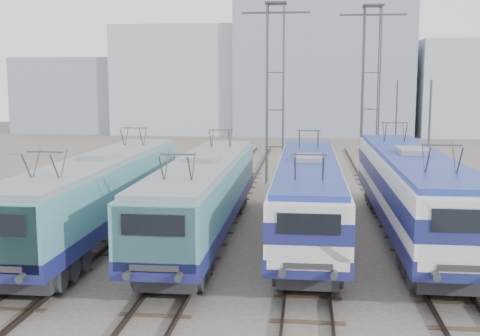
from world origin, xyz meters
name	(u,v)px	position (x,y,z in m)	size (l,w,h in m)	color
ground	(238,296)	(0.00, 0.00, 0.00)	(160.00, 160.00, 0.00)	#514C47
locomotive_far_left	(98,191)	(-6.75, 5.99, 2.22)	(2.82, 17.79, 3.35)	navy
locomotive_center_left	(203,192)	(-2.25, 6.47, 2.17)	(2.76, 17.39, 3.27)	navy
locomotive_center_right	(308,191)	(2.25, 7.17, 2.21)	(2.73, 17.26, 3.24)	navy
locomotive_far_right	(412,186)	(6.75, 7.83, 2.39)	(2.96, 18.75, 3.52)	navy
catenary_tower_west	(275,85)	(0.00, 22.00, 6.64)	(4.50, 1.20, 12.00)	#3F4247
catenary_tower_east	(371,85)	(6.50, 24.00, 6.64)	(4.50, 1.20, 12.00)	#3F4247
mast_mid	(429,146)	(8.60, 14.00, 3.50)	(0.12, 0.12, 7.00)	#3F4247
mast_rear	(396,129)	(8.60, 26.00, 3.50)	(0.12, 0.12, 7.00)	#3F4247
building_west	(187,81)	(-14.00, 62.00, 7.00)	(18.00, 12.00, 14.00)	#A1ABB5
building_center	(322,65)	(4.00, 62.00, 9.00)	(22.00, 14.00, 18.00)	gray
building_east	(479,88)	(24.00, 62.00, 6.00)	(16.00, 12.00, 12.00)	#A1ABB5
building_far_west	(74,95)	(-30.00, 62.00, 5.00)	(14.00, 10.00, 10.00)	gray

